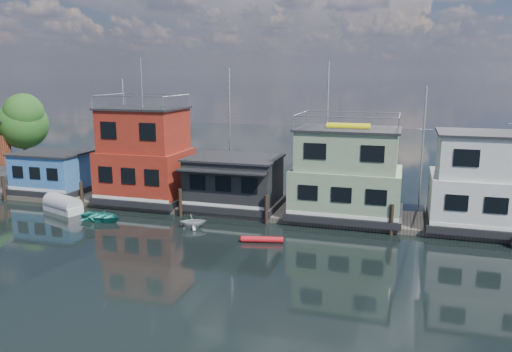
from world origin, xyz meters
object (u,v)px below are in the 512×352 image
(houseboat_blue, at_px, (53,172))
(dinghy_white, at_px, (192,221))
(red_kayak, at_px, (262,239))
(tarp_runabout, at_px, (63,205))
(houseboat_red, at_px, (145,156))
(houseboat_green, at_px, (347,174))
(houseboat_dark, at_px, (234,182))
(dinghy_teal, at_px, (102,216))
(houseboat_white, at_px, (491,183))

(houseboat_blue, distance_m, dinghy_white, 17.07)
(red_kayak, distance_m, tarp_runabout, 17.77)
(houseboat_red, xyz_separation_m, houseboat_green, (17.00, 0.00, -0.55))
(houseboat_dark, height_order, dinghy_teal, houseboat_dark)
(houseboat_white, bearing_deg, houseboat_dark, -179.94)
(houseboat_blue, distance_m, houseboat_green, 26.53)
(houseboat_green, distance_m, dinghy_teal, 18.88)
(houseboat_dark, bearing_deg, tarp_runabout, -161.79)
(houseboat_blue, distance_m, dinghy_teal, 10.63)
(houseboat_blue, xyz_separation_m, red_kayak, (21.87, -6.90, -2.00))
(tarp_runabout, bearing_deg, red_kayak, 12.69)
(houseboat_dark, relative_size, tarp_runabout, 1.88)
(houseboat_white, relative_size, red_kayak, 2.99)
(houseboat_green, bearing_deg, houseboat_white, -0.00)
(dinghy_teal, relative_size, dinghy_white, 1.70)
(houseboat_red, relative_size, dinghy_white, 5.99)
(houseboat_blue, height_order, houseboat_dark, houseboat_dark)
(dinghy_teal, relative_size, red_kayak, 1.20)
(houseboat_dark, xyz_separation_m, houseboat_white, (19.00, 0.02, 1.12))
(houseboat_blue, bearing_deg, houseboat_green, 0.00)
(houseboat_red, bearing_deg, houseboat_blue, -180.00)
(tarp_runabout, bearing_deg, houseboat_white, 28.61)
(houseboat_red, height_order, houseboat_green, houseboat_red)
(dinghy_teal, bearing_deg, dinghy_white, -81.24)
(houseboat_green, xyz_separation_m, dinghy_white, (-10.36, -5.30, -3.03))
(tarp_runabout, bearing_deg, dinghy_white, 16.38)
(houseboat_blue, bearing_deg, dinghy_teal, -32.93)
(houseboat_blue, height_order, dinghy_teal, houseboat_blue)
(houseboat_white, relative_size, dinghy_white, 4.24)
(dinghy_white, bearing_deg, houseboat_white, -98.97)
(houseboat_red, height_order, tarp_runabout, houseboat_red)
(houseboat_white, xyz_separation_m, red_kayak, (-14.63, -6.90, -3.33))
(houseboat_red, bearing_deg, houseboat_dark, -0.14)
(houseboat_red, xyz_separation_m, dinghy_teal, (-0.72, -5.69, -3.75))
(houseboat_blue, bearing_deg, houseboat_red, 0.00)
(houseboat_dark, relative_size, dinghy_teal, 2.20)
(dinghy_teal, height_order, dinghy_white, dinghy_white)
(houseboat_red, distance_m, red_kayak, 14.69)
(houseboat_red, xyz_separation_m, houseboat_dark, (8.00, -0.02, -1.69))
(houseboat_blue, relative_size, houseboat_green, 0.76)
(houseboat_blue, relative_size, dinghy_teal, 1.90)
(dinghy_teal, distance_m, dinghy_white, 7.37)
(houseboat_blue, xyz_separation_m, tarp_runabout, (4.29, -4.37, -1.65))
(houseboat_blue, height_order, dinghy_white, houseboat_blue)
(houseboat_green, bearing_deg, dinghy_teal, -162.20)
(houseboat_dark, bearing_deg, houseboat_white, 0.06)
(houseboat_white, xyz_separation_m, dinghy_teal, (-27.72, -5.69, -3.19))
(houseboat_red, xyz_separation_m, dinghy_white, (6.64, -5.30, -3.58))
(houseboat_red, xyz_separation_m, tarp_runabout, (-5.21, -4.37, -3.55))
(houseboat_red, bearing_deg, dinghy_white, -38.60)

